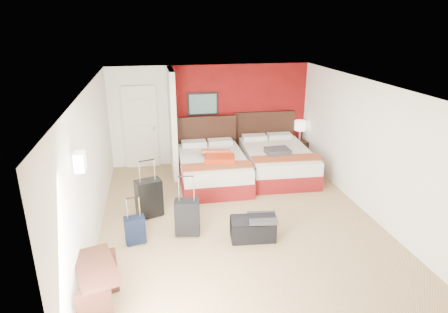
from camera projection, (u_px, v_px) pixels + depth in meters
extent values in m
plane|color=tan|center=(239.00, 221.00, 7.18)|extent=(6.50, 6.50, 0.00)
cube|color=white|center=(211.00, 115.00, 9.76)|extent=(5.00, 0.04, 2.50)
cube|color=white|center=(91.00, 168.00, 6.31)|extent=(0.04, 6.50, 2.50)
cube|color=black|center=(203.00, 104.00, 9.57)|extent=(0.78, 0.03, 0.58)
cube|color=white|center=(80.00, 162.00, 4.73)|extent=(0.12, 0.20, 0.24)
cube|color=maroon|center=(240.00, 114.00, 9.88)|extent=(3.50, 0.04, 2.50)
cube|color=silver|center=(173.00, 123.00, 8.99)|extent=(0.12, 1.20, 2.50)
cube|color=silver|center=(141.00, 127.00, 9.48)|extent=(0.82, 0.06, 2.05)
cube|color=silver|center=(213.00, 169.00, 8.76)|extent=(1.51, 2.13, 0.63)
cube|color=white|center=(277.00, 162.00, 9.18)|extent=(1.61, 2.22, 0.64)
cube|color=red|center=(218.00, 155.00, 8.56)|extent=(0.79, 0.99, 0.11)
cube|color=#3D3C42|center=(278.00, 151.00, 8.76)|extent=(0.54, 0.44, 0.13)
cube|color=#321F10|center=(299.00, 150.00, 10.18)|extent=(0.39, 0.39, 0.52)
cylinder|color=white|center=(300.00, 131.00, 10.00)|extent=(0.37, 0.37, 0.54)
cube|color=black|center=(149.00, 199.00, 7.24)|extent=(0.53, 0.42, 0.70)
cube|color=black|center=(187.00, 218.00, 6.63)|extent=(0.46, 0.33, 0.62)
cube|color=black|center=(135.00, 231.00, 6.39)|extent=(0.36, 0.25, 0.46)
cube|color=black|center=(253.00, 229.00, 6.54)|extent=(0.78, 0.46, 0.38)
cube|color=#343438|center=(263.00, 218.00, 6.44)|extent=(0.52, 0.46, 0.06)
cube|color=black|center=(99.00, 291.00, 4.78)|extent=(0.68, 0.98, 0.75)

